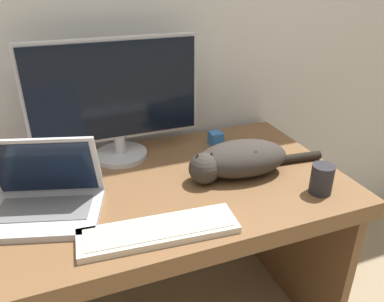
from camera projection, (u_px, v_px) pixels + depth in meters
The scene contains 7 objects.
desk at pixel (133, 226), 1.28m from camera, with size 1.45×0.71×0.70m.
monitor at pixel (116, 99), 1.32m from camera, with size 0.61×0.20×0.44m.
laptop at pixel (43, 199), 1.08m from camera, with size 0.37×0.31×0.23m.
external_keyboard at pixel (159, 231), 1.01m from camera, with size 0.44×0.15×0.02m.
cat at pixel (239, 159), 1.27m from camera, with size 0.52×0.20×0.12m.
coffee_mug at pixel (322, 179), 1.18m from camera, with size 0.07×0.07×0.10m.
small_toy at pixel (216, 138), 1.51m from camera, with size 0.05×0.05×0.05m.
Camera 1 is at (-0.18, -0.68, 1.35)m, focal length 35.00 mm.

